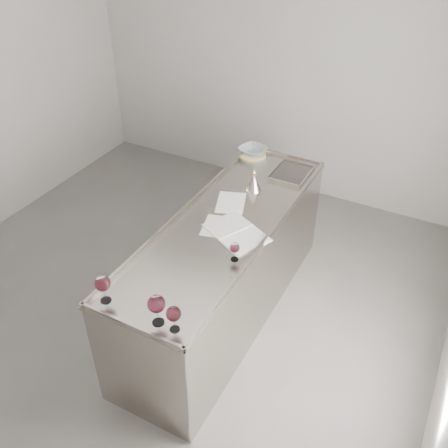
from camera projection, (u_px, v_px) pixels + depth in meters
The scene contains 12 objects.
room_shell at pixel (142, 173), 3.50m from camera, with size 4.54×5.04×2.84m.
counter at pixel (225, 269), 4.07m from camera, with size 0.77×2.42×0.97m.
wine_glass_left at pixel (103, 284), 3.05m from camera, with size 0.10×0.10×0.20m.
wine_glass_middle at pixel (156, 305), 2.89m from camera, with size 0.11×0.11×0.21m.
wine_glass_right at pixel (174, 314), 2.86m from camera, with size 0.09×0.09×0.18m.
wine_glass_small at pixel (235, 248), 3.39m from camera, with size 0.07×0.07×0.14m.
notebook at pixel (236, 233), 3.69m from camera, with size 0.55×0.49×0.02m.
loose_paper_top at pixel (216, 226), 3.76m from camera, with size 0.19×0.28×0.00m, color silver.
loose_paper_under at pixel (231, 203), 4.01m from camera, with size 0.22×0.31×0.00m, color white.
trivet at pixel (253, 154), 4.66m from camera, with size 0.25×0.25×0.02m, color beige.
ceramic_bowl at pixel (253, 150), 4.64m from camera, with size 0.24×0.24×0.06m, color #8A9BA1.
wine_funnel at pixel (254, 184), 4.14m from camera, with size 0.14×0.14×0.20m.
Camera 1 is at (1.93, -2.42, 3.17)m, focal length 40.00 mm.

